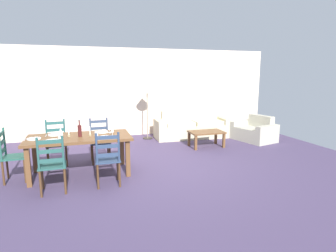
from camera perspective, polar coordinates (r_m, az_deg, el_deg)
The scene contains 31 objects.
ground_plane at distance 5.89m, azimuth -3.49°, elevation -8.46°, with size 9.60×9.60×0.02m, color #453857.
wall_far at distance 8.83m, azimuth -8.81°, elevation 6.77°, with size 9.60×0.16×2.70m, color beige.
dining_table at distance 5.54m, azimuth -17.66°, elevation -2.91°, with size 1.90×0.96×0.75m.
dining_chair_near_left at distance 4.87m, azimuth -22.61°, elevation -7.32°, with size 0.43×0.41×0.96m.
dining_chair_near_right at distance 4.90m, azimuth -12.21°, elevation -6.61°, with size 0.43×0.41×0.96m.
dining_chair_far_left at distance 6.38m, azimuth -21.87°, elevation -3.17°, with size 0.45×0.43×0.96m.
dining_chair_far_right at distance 6.29m, azimuth -13.77°, elevation -2.89°, with size 0.43×0.41×0.96m.
dining_chair_head_west at distance 5.73m, azimuth -29.41°, elevation -5.27°, with size 0.42×0.44×0.96m.
dinner_plate_near_left at distance 5.30m, azimuth -22.58°, elevation -2.75°, with size 0.24×0.24×0.02m, color white.
fork_near_left at distance 5.32m, azimuth -24.19°, elevation -2.89°, with size 0.02×0.17×0.01m, color silver.
dinner_plate_near_right at distance 5.29m, azimuth -12.84°, elevation -2.23°, with size 0.24×0.24×0.02m, color white.
fork_near_right at distance 5.29m, azimuth -14.46°, elevation -2.38°, with size 0.02×0.17×0.01m, color silver.
dinner_plate_far_left at distance 5.79m, azimuth -22.17°, elevation -1.67°, with size 0.24×0.24×0.02m, color white.
fork_far_left at distance 5.81m, azimuth -23.64°, elevation -1.80°, with size 0.02×0.17×0.01m, color silver.
dinner_plate_far_right at distance 5.78m, azimuth -13.26°, elevation -1.18°, with size 0.24×0.24×0.02m, color white.
fork_far_right at distance 5.77m, azimuth -14.74°, elevation -1.33°, with size 0.02×0.17×0.01m, color silver.
dinner_plate_head_west at distance 5.59m, azimuth -25.74°, elevation -2.35°, with size 0.24×0.24×0.02m, color white.
fork_head_west at distance 5.61m, azimuth -27.24°, elevation -2.49°, with size 0.02×0.17×0.01m, color silver.
wine_bottle at distance 5.48m, azimuth -17.61°, elevation -0.87°, with size 0.07×0.07×0.32m.
wine_glass_near_left at distance 5.38m, azimuth -20.96°, elevation -1.35°, with size 0.06×0.06×0.16m.
wine_glass_near_right at distance 5.39m, azimuth -11.33°, elevation -0.84°, with size 0.06×0.06×0.16m.
wine_glass_far_left at distance 5.65m, azimuth -21.11°, elevation -0.83°, with size 0.06×0.06×0.16m.
wine_glass_far_right at distance 5.68m, azimuth -11.86°, elevation -0.28°, with size 0.06×0.06×0.16m.
coffee_cup_primary at distance 5.45m, azimuth -14.45°, elevation -1.56°, with size 0.07×0.07×0.09m, color silver.
coffee_cup_secondary at distance 5.46m, azimuth -21.23°, elevation -1.92°, with size 0.07×0.07×0.09m, color silver.
candle_tall at distance 5.53m, azimuth -19.62°, elevation -1.33°, with size 0.05×0.05×0.26m.
candle_short at distance 5.48m, azimuth -15.65°, elevation -1.50°, with size 0.05×0.05×0.18m.
couch at distance 8.60m, azimuth 4.88°, elevation -0.35°, with size 2.31×0.90×0.80m.
coffee_table at distance 7.47m, azimuth 7.85°, elevation -1.57°, with size 0.90×0.56×0.42m.
armchair_upholstered at distance 8.55m, azimuth 17.39°, elevation -1.15°, with size 1.06×1.32×0.72m.
standing_lamp at distance 8.23m, azimuth -4.31°, elevation 7.03°, with size 0.40×0.40×1.64m.
Camera 1 is at (-1.33, -5.41, 1.90)m, focal length 29.81 mm.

